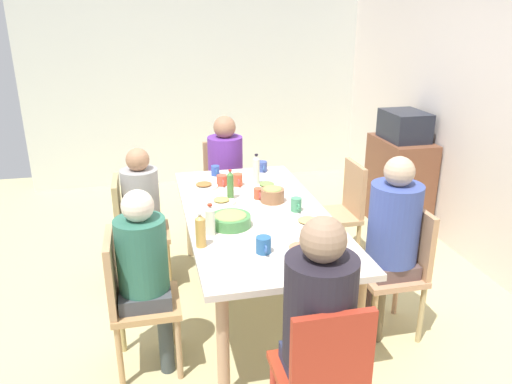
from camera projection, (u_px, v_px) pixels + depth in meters
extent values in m
plane|color=#C2B881|center=(256.00, 304.00, 3.76)|extent=(7.25, 7.25, 0.00)
cube|color=silver|center=(201.00, 79.00, 6.13)|extent=(0.12, 4.23, 2.60)
cube|color=beige|center=(256.00, 214.00, 3.50)|extent=(2.04, 0.99, 0.04)
cylinder|color=tan|center=(190.00, 218.00, 4.40)|extent=(0.07, 0.07, 0.72)
cylinder|color=tan|center=(223.00, 348.00, 2.71)|extent=(0.07, 0.07, 0.72)
cylinder|color=tan|center=(276.00, 211.00, 4.56)|extent=(0.07, 0.07, 0.72)
cylinder|color=tan|center=(357.00, 329.00, 2.87)|extent=(0.07, 0.07, 0.72)
cube|color=tan|center=(146.00, 304.00, 2.97)|extent=(0.40, 0.40, 0.04)
cylinder|color=tan|center=(121.00, 323.00, 3.17)|extent=(0.04, 0.04, 0.43)
cylinder|color=tan|center=(120.00, 357.00, 2.86)|extent=(0.04, 0.04, 0.43)
cylinder|color=tan|center=(175.00, 316.00, 3.24)|extent=(0.04, 0.04, 0.43)
cylinder|color=tan|center=(179.00, 348.00, 2.93)|extent=(0.04, 0.04, 0.43)
cube|color=tan|center=(111.00, 273.00, 2.86)|extent=(0.38, 0.04, 0.45)
cylinder|color=#384643|center=(165.00, 324.00, 3.14)|extent=(0.09, 0.09, 0.45)
cylinder|color=#3B4445|center=(166.00, 339.00, 3.00)|extent=(0.09, 0.09, 0.45)
cube|color=#43454A|center=(145.00, 295.00, 2.95)|extent=(0.30, 0.30, 0.10)
cylinder|color=#306B56|center=(142.00, 255.00, 2.86)|extent=(0.30, 0.30, 0.44)
sphere|color=beige|center=(138.00, 206.00, 2.76)|extent=(0.19, 0.19, 0.19)
cube|color=tan|center=(389.00, 274.00, 3.31)|extent=(0.40, 0.40, 0.04)
cylinder|color=tan|center=(421.00, 314.00, 3.26)|extent=(0.04, 0.04, 0.43)
cylinder|color=tan|center=(396.00, 288.00, 3.57)|extent=(0.04, 0.04, 0.43)
cylinder|color=tan|center=(373.00, 321.00, 3.19)|extent=(0.04, 0.04, 0.43)
cylinder|color=tan|center=(352.00, 293.00, 3.50)|extent=(0.04, 0.04, 0.43)
cube|color=tan|center=(417.00, 240.00, 3.26)|extent=(0.38, 0.04, 0.45)
cylinder|color=brown|center=(377.00, 310.00, 3.29)|extent=(0.09, 0.09, 0.45)
cylinder|color=brown|center=(367.00, 298.00, 3.43)|extent=(0.09, 0.09, 0.45)
cube|color=brown|center=(389.00, 266.00, 3.28)|extent=(0.30, 0.30, 0.10)
cylinder|color=#3C4E98|center=(394.00, 223.00, 3.18)|extent=(0.33, 0.33, 0.53)
sphere|color=tan|center=(399.00, 172.00, 3.06)|extent=(0.19, 0.19, 0.19)
cube|color=#B6371F|center=(316.00, 374.00, 2.40)|extent=(0.40, 0.40, 0.04)
cylinder|color=#BC3621|center=(334.00, 382.00, 2.67)|extent=(0.04, 0.04, 0.43)
cube|color=#B33320|center=(332.00, 358.00, 2.15)|extent=(0.04, 0.38, 0.45)
cube|color=#2B304F|center=(317.00, 364.00, 2.38)|extent=(0.30, 0.30, 0.10)
cylinder|color=#25202B|center=(320.00, 309.00, 2.27)|extent=(0.34, 0.34, 0.52)
sphere|color=#A07D61|center=(323.00, 239.00, 2.15)|extent=(0.21, 0.21, 0.21)
cube|color=tan|center=(333.00, 216.00, 4.24)|extent=(0.40, 0.40, 0.04)
cylinder|color=tan|center=(358.00, 246.00, 4.20)|extent=(0.04, 0.04, 0.43)
cylinder|color=tan|center=(342.00, 230.00, 4.51)|extent=(0.04, 0.04, 0.43)
cylinder|color=tan|center=(320.00, 250.00, 4.13)|extent=(0.04, 0.04, 0.43)
cylinder|color=tan|center=(307.00, 234.00, 4.44)|extent=(0.04, 0.04, 0.43)
cube|color=tan|center=(354.00, 189.00, 4.20)|extent=(0.38, 0.04, 0.45)
cube|color=tan|center=(144.00, 233.00, 3.91)|extent=(0.40, 0.40, 0.04)
cylinder|color=tan|center=(125.00, 252.00, 4.11)|extent=(0.04, 0.04, 0.43)
cylinder|color=tan|center=(124.00, 271.00, 3.80)|extent=(0.04, 0.04, 0.43)
cylinder|color=tan|center=(166.00, 247.00, 4.18)|extent=(0.04, 0.04, 0.43)
cylinder|color=tan|center=(169.00, 267.00, 3.87)|extent=(0.04, 0.04, 0.43)
cube|color=tan|center=(118.00, 208.00, 3.79)|extent=(0.38, 0.04, 0.45)
cylinder|color=#343B4A|center=(158.00, 252.00, 4.08)|extent=(0.09, 0.09, 0.45)
cylinder|color=navy|center=(159.00, 261.00, 3.93)|extent=(0.09, 0.09, 0.45)
cube|color=#272B48|center=(143.00, 227.00, 3.89)|extent=(0.30, 0.30, 0.10)
cylinder|color=#9E9B9B|center=(141.00, 196.00, 3.80)|extent=(0.28, 0.28, 0.42)
sphere|color=#AB7957|center=(138.00, 160.00, 3.70)|extent=(0.18, 0.18, 0.18)
cube|color=tan|center=(226.00, 191.00, 4.82)|extent=(0.40, 0.40, 0.04)
cylinder|color=tan|center=(240.00, 205.00, 5.09)|extent=(0.04, 0.04, 0.43)
cylinder|color=tan|center=(207.00, 208.00, 5.02)|extent=(0.04, 0.04, 0.43)
cylinder|color=tan|center=(247.00, 218.00, 4.78)|extent=(0.04, 0.04, 0.43)
cylinder|color=tan|center=(212.00, 221.00, 4.70)|extent=(0.04, 0.04, 0.43)
cube|color=tan|center=(222.00, 163.00, 4.90)|extent=(0.04, 0.38, 0.45)
cylinder|color=#474846|center=(236.00, 215.00, 4.82)|extent=(0.09, 0.09, 0.45)
cylinder|color=#374039|center=(220.00, 216.00, 4.78)|extent=(0.09, 0.09, 0.45)
cube|color=#394438|center=(226.00, 186.00, 4.80)|extent=(0.30, 0.30, 0.10)
cylinder|color=#67329B|center=(225.00, 159.00, 4.70)|extent=(0.33, 0.33, 0.43)
sphere|color=#A17052|center=(225.00, 127.00, 4.60)|extent=(0.21, 0.21, 0.21)
cylinder|color=silver|center=(308.00, 223.00, 3.30)|extent=(0.24, 0.24, 0.01)
ellipsoid|color=tan|center=(308.00, 220.00, 3.29)|extent=(0.13, 0.13, 0.02)
cylinder|color=white|center=(300.00, 250.00, 2.92)|extent=(0.26, 0.26, 0.01)
ellipsoid|color=#C37854|center=(301.00, 247.00, 2.92)|extent=(0.14, 0.14, 0.02)
cylinder|color=silver|center=(221.00, 202.00, 3.66)|extent=(0.21, 0.21, 0.01)
ellipsoid|color=tan|center=(221.00, 200.00, 3.65)|extent=(0.12, 0.12, 0.02)
cylinder|color=silver|center=(204.00, 186.00, 3.98)|extent=(0.23, 0.23, 0.01)
ellipsoid|color=#A96834|center=(204.00, 184.00, 3.98)|extent=(0.13, 0.13, 0.02)
cylinder|color=#E8E9C6|center=(267.00, 186.00, 3.99)|extent=(0.22, 0.22, 0.01)
ellipsoid|color=#75A14A|center=(267.00, 184.00, 3.98)|extent=(0.12, 0.12, 0.02)
cylinder|color=#966341|center=(272.00, 195.00, 3.67)|extent=(0.18, 0.18, 0.10)
ellipsoid|color=#8B9F53|center=(272.00, 189.00, 3.65)|extent=(0.14, 0.14, 0.04)
cylinder|color=#458646|center=(231.00, 221.00, 3.26)|extent=(0.27, 0.27, 0.07)
ellipsoid|color=#8CA058|center=(231.00, 216.00, 3.24)|extent=(0.21, 0.21, 0.04)
cylinder|color=#D35436|center=(237.00, 180.00, 4.01)|extent=(0.08, 0.08, 0.10)
torus|color=#C44B45|center=(239.00, 182.00, 3.96)|extent=(0.05, 0.01, 0.05)
cylinder|color=#295D94|center=(263.00, 245.00, 2.89)|extent=(0.09, 0.09, 0.10)
torus|color=#355DA1|center=(266.00, 249.00, 2.84)|extent=(0.05, 0.01, 0.05)
cylinder|color=#2B5D9A|center=(309.00, 261.00, 2.71)|extent=(0.07, 0.07, 0.10)
torus|color=#3653A6|center=(312.00, 265.00, 2.67)|extent=(0.05, 0.01, 0.05)
cylinder|color=#3B5098|center=(262.00, 166.00, 4.37)|extent=(0.09, 0.09, 0.09)
torus|color=#375C94|center=(264.00, 168.00, 4.32)|extent=(0.05, 0.01, 0.05)
cylinder|color=#CA5039|center=(222.00, 180.00, 4.01)|extent=(0.08, 0.08, 0.09)
torus|color=#C74F46|center=(223.00, 182.00, 3.97)|extent=(0.05, 0.01, 0.05)
cylinder|color=#499268|center=(296.00, 204.00, 3.50)|extent=(0.08, 0.08, 0.10)
torus|color=#3F9061|center=(298.00, 207.00, 3.45)|extent=(0.05, 0.01, 0.05)
cylinder|color=#3451A7|center=(215.00, 171.00, 4.26)|extent=(0.07, 0.07, 0.09)
torus|color=#2E5AA0|center=(216.00, 172.00, 4.22)|extent=(0.05, 0.01, 0.05)
cylinder|color=#C75135|center=(258.00, 193.00, 3.73)|extent=(0.07, 0.07, 0.08)
torus|color=#C84746|center=(260.00, 196.00, 3.69)|extent=(0.05, 0.01, 0.05)
cylinder|color=silver|center=(256.00, 172.00, 4.01)|extent=(0.05, 0.05, 0.22)
cone|color=beige|center=(256.00, 157.00, 3.97)|extent=(0.05, 0.05, 0.03)
cylinder|color=black|center=(256.00, 155.00, 3.96)|extent=(0.03, 0.03, 0.01)
cylinder|color=gold|center=(201.00, 233.00, 2.96)|extent=(0.06, 0.06, 0.18)
cone|color=tan|center=(200.00, 217.00, 2.92)|extent=(0.06, 0.06, 0.03)
cylinder|color=white|center=(200.00, 213.00, 2.91)|extent=(0.03, 0.03, 0.01)
cylinder|color=silver|center=(210.00, 222.00, 3.11)|extent=(0.06, 0.06, 0.17)
cone|color=beige|center=(210.00, 208.00, 3.08)|extent=(0.05, 0.05, 0.03)
cylinder|color=red|center=(210.00, 205.00, 3.07)|extent=(0.03, 0.03, 0.01)
cylinder|color=#497D39|center=(230.00, 187.00, 3.70)|extent=(0.05, 0.05, 0.19)
cone|color=#4F893B|center=(230.00, 173.00, 3.66)|extent=(0.05, 0.05, 0.03)
cylinder|color=red|center=(230.00, 170.00, 3.66)|extent=(0.03, 0.03, 0.01)
cube|color=brown|center=(398.00, 183.00, 5.04)|extent=(0.70, 0.44, 0.90)
cube|color=#20242F|center=(404.00, 126.00, 4.83)|extent=(0.48, 0.36, 0.28)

